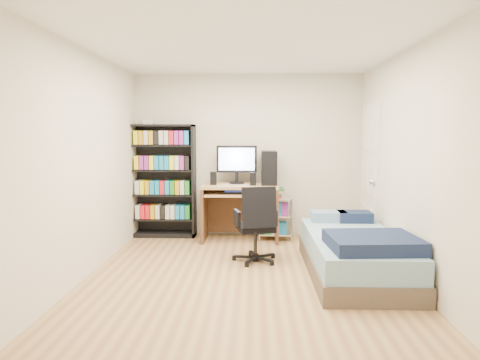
{
  "coord_description": "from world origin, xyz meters",
  "views": [
    {
      "loc": [
        0.1,
        -4.66,
        1.57
      ],
      "look_at": [
        -0.07,
        0.4,
        1.03
      ],
      "focal_mm": 32.0,
      "sensor_mm": 36.0,
      "label": 1
    }
  ],
  "objects_px": {
    "computer_desk": "(248,189)",
    "bed": "(355,252)",
    "office_chair": "(256,238)",
    "media_shelf": "(164,179)"
  },
  "relations": [
    {
      "from": "computer_desk",
      "to": "bed",
      "type": "distance_m",
      "value": 2.09
    },
    {
      "from": "computer_desk",
      "to": "office_chair",
      "type": "xyz_separation_m",
      "value": [
        0.12,
        -1.17,
        -0.46
      ]
    },
    {
      "from": "media_shelf",
      "to": "bed",
      "type": "relative_size",
      "value": 0.89
    },
    {
      "from": "office_chair",
      "to": "bed",
      "type": "bearing_deg",
      "value": -34.92
    },
    {
      "from": "bed",
      "to": "media_shelf",
      "type": "bearing_deg",
      "value": 144.94
    },
    {
      "from": "office_chair",
      "to": "computer_desk",
      "type": "bearing_deg",
      "value": 82.86
    },
    {
      "from": "media_shelf",
      "to": "office_chair",
      "type": "bearing_deg",
      "value": -43.1
    },
    {
      "from": "media_shelf",
      "to": "computer_desk",
      "type": "height_order",
      "value": "media_shelf"
    },
    {
      "from": "media_shelf",
      "to": "computer_desk",
      "type": "bearing_deg",
      "value": -7.2
    },
    {
      "from": "computer_desk",
      "to": "bed",
      "type": "height_order",
      "value": "computer_desk"
    }
  ]
}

